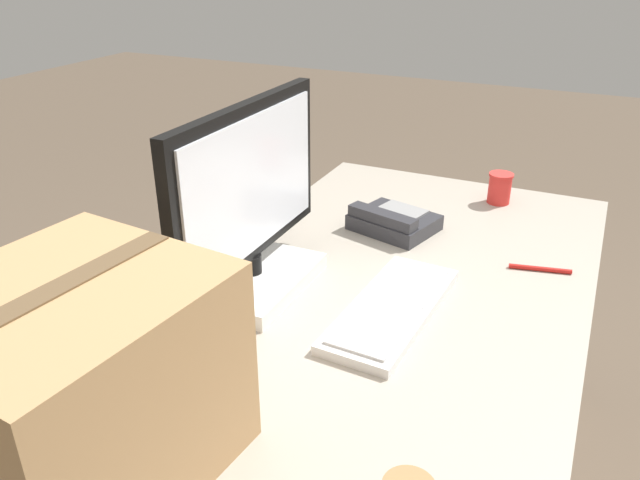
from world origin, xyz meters
name	(u,v)px	position (x,y,z in m)	size (l,w,h in m)	color
office_desk	(365,434)	(0.00, 0.00, 0.36)	(1.80, 0.90, 0.73)	#A89E8E
monitor	(250,214)	(-0.02, 0.29, 0.91)	(0.57, 0.23, 0.44)	white
keyboard	(392,308)	(0.01, -0.05, 0.74)	(0.44, 0.19, 0.03)	silver
desk_phone	(393,221)	(0.42, 0.09, 0.75)	(0.23, 0.25, 0.07)	#2D2D33
paper_cup_right	(500,188)	(0.75, -0.14, 0.78)	(0.07, 0.07, 0.09)	red
cardboard_box	(78,384)	(-0.61, 0.22, 0.89)	(0.42, 0.39, 0.32)	tan
pen_marker	(540,269)	(0.34, -0.32, 0.73)	(0.04, 0.15, 0.01)	red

